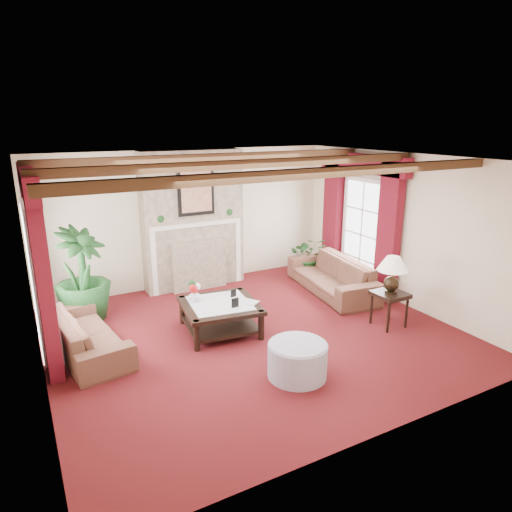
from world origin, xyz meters
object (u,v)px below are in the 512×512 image
sofa_right (332,270)px  side_table (389,309)px  potted_palm (84,295)px  sofa_left (85,327)px  coffee_table (220,317)px  ottoman (297,360)px

sofa_right → side_table: sofa_right is taller
side_table → potted_palm: bearing=149.1°
side_table → sofa_left: bearing=162.6°
coffee_table → sofa_left: bearing=179.0°
sofa_right → potted_palm: size_ratio=1.31×
sofa_left → ottoman: bearing=-138.5°
sofa_left → side_table: bearing=-115.1°
sofa_left → sofa_right: (4.61, 0.29, 0.05)m
sofa_right → potted_palm: potted_palm is taller
potted_palm → coffee_table: potted_palm is taller
coffee_table → ottoman: size_ratio=1.48×
side_table → ottoman: bearing=-164.6°
sofa_left → sofa_right: size_ratio=0.88×
sofa_right → ottoman: size_ratio=2.98×
coffee_table → side_table: bearing=-16.4°
potted_palm → side_table: 5.03m
sofa_right → side_table: (-0.13, -1.69, -0.15)m
potted_palm → sofa_left: bearing=-97.7°
potted_palm → coffee_table: 2.34m
sofa_left → sofa_right: bearing=-94.1°
side_table → ottoman: side_table is taller
side_table → sofa_right: bearing=85.5°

